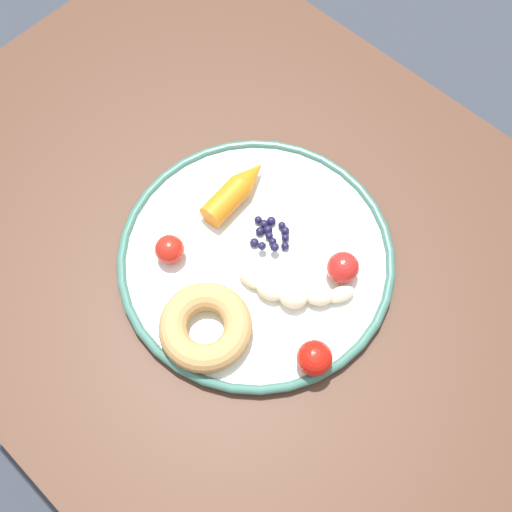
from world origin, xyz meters
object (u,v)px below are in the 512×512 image
Objects in this scene: plate at (256,257)px; tomato_mid at (170,249)px; banana at (294,293)px; tomato_far at (314,358)px; blueberry_pile at (270,234)px; carrot_orange at (236,191)px; donut at (206,327)px; tomato_near at (343,268)px; dining_table at (237,265)px.

tomato_mid is (-0.08, -0.07, 0.02)m from plate.
banana is 0.09m from tomato_far.
blueberry_pile is 0.13m from tomato_mid.
banana is 2.12× the size of blueberry_pile.
carrot_orange is (-0.15, 0.05, 0.00)m from banana.
banana is at bearing 66.30° from donut.
donut reaches higher than blueberry_pile.
tomato_near is 0.95× the size of tomato_far.
tomato_mid is (-0.11, 0.04, 0.00)m from donut.
carrot_orange is 0.07m from blueberry_pile.
dining_table is 8.83× the size of carrot_orange.
banana is 1.16× the size of donut.
blueberry_pile is (0.04, 0.02, 0.13)m from dining_table.
tomato_near is (0.18, 0.01, 0.00)m from carrot_orange.
carrot_orange is 0.12m from tomato_mid.
donut is at bearing -153.72° from tomato_far.
blueberry_pile is 0.18m from tomato_far.
donut is at bearing -58.96° from dining_table.
tomato_near is 0.12m from tomato_far.
tomato_mid reaches higher than blueberry_pile.
tomato_near is (0.07, 0.17, 0.00)m from donut.
tomato_far is (0.23, -0.10, 0.00)m from carrot_orange.
tomato_near reaches higher than blueberry_pile.
tomato_near reaches higher than donut.
plate is 8.83× the size of tomato_near.
dining_table is at bearing -50.34° from carrot_orange.
carrot_orange is 0.25m from tomato_far.
tomato_far is (0.20, -0.07, 0.15)m from dining_table.
tomato_far is at bearing -24.28° from carrot_orange.
tomato_mid is at bearing -109.21° from dining_table.
tomato_near reaches higher than dining_table.
plate is 3.17× the size of donut.
dining_table is at bearing 171.06° from banana.
plate reaches higher than dining_table.
dining_table is 0.21m from tomato_near.
donut is at bearing -112.37° from tomato_near.
plate is 0.16m from tomato_far.
blueberry_pile is at bearing -167.69° from tomato_near.
dining_table is 8.61× the size of donut.
carrot_orange reaches higher than dining_table.
banana is at bearing -6.82° from plate.
tomato_mid is 0.88× the size of tomato_far.
tomato_far is at bearing -65.85° from tomato_near.
carrot_orange is 2.93× the size of tomato_mid.
plate is at bearing 173.18° from banana.
banana is 1.19× the size of carrot_orange.
plate is 0.12m from donut.
carrot_orange is 0.18m from tomato_near.
donut is at bearing -113.70° from banana.
donut is at bearing -56.92° from carrot_orange.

